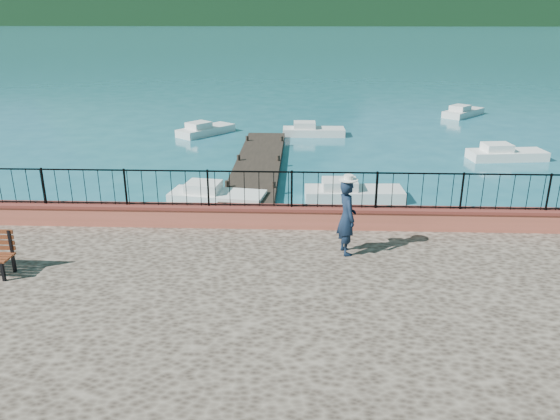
# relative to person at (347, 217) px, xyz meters

# --- Properties ---
(ground) EXTENTS (2000.00, 2000.00, 0.00)m
(ground) POSITION_rel_person_xyz_m (-1.02, -2.10, -2.11)
(ground) COLOR #19596B
(ground) RESTS_ON ground
(parapet) EXTENTS (28.00, 0.46, 0.58)m
(parapet) POSITION_rel_person_xyz_m (-1.02, 1.60, -0.62)
(parapet) COLOR #B85542
(parapet) RESTS_ON promenade
(railing) EXTENTS (27.00, 0.05, 0.95)m
(railing) POSITION_rel_person_xyz_m (-1.02, 1.60, 0.15)
(railing) COLOR black
(railing) RESTS_ON parapet
(dock) EXTENTS (2.00, 16.00, 0.30)m
(dock) POSITION_rel_person_xyz_m (-3.02, 9.90, -1.96)
(dock) COLOR #2D231C
(dock) RESTS_ON ground
(far_forest) EXTENTS (900.00, 60.00, 18.00)m
(far_forest) POSITION_rel_person_xyz_m (-1.02, 297.90, 6.89)
(far_forest) COLOR black
(far_forest) RESTS_ON ground
(companion_hill) EXTENTS (448.00, 384.00, 180.00)m
(companion_hill) POSITION_rel_person_xyz_m (218.98, 557.90, -2.11)
(companion_hill) COLOR #142D23
(companion_hill) RESTS_ON ground
(person) EXTENTS (0.58, 0.74, 1.81)m
(person) POSITION_rel_person_xyz_m (0.00, 0.00, 0.00)
(person) COLOR black
(person) RESTS_ON promenade
(hat) EXTENTS (0.44, 0.44, 0.12)m
(hat) POSITION_rel_person_xyz_m (0.00, 0.00, 0.97)
(hat) COLOR white
(hat) RESTS_ON person
(boat_0) EXTENTS (3.61, 1.80, 0.80)m
(boat_0) POSITION_rel_person_xyz_m (-4.14, 6.85, -1.71)
(boat_0) COLOR white
(boat_0) RESTS_ON ground
(boat_1) EXTENTS (3.68, 1.44, 0.80)m
(boat_1) POSITION_rel_person_xyz_m (0.91, 7.49, -1.71)
(boat_1) COLOR silver
(boat_1) RESTS_ON ground
(boat_2) EXTENTS (3.71, 1.71, 0.80)m
(boat_2) POSITION_rel_person_xyz_m (8.71, 13.74, -1.71)
(boat_2) COLOR white
(boat_2) RESTS_ON ground
(boat_3) EXTENTS (3.19, 3.50, 0.80)m
(boat_3) POSITION_rel_person_xyz_m (-6.58, 18.81, -1.71)
(boat_3) COLOR silver
(boat_3) RESTS_ON ground
(boat_4) EXTENTS (3.50, 1.36, 0.80)m
(boat_4) POSITION_rel_person_xyz_m (-0.40, 18.72, -1.71)
(boat_4) COLOR silver
(boat_4) RESTS_ON ground
(boat_5) EXTENTS (3.33, 3.47, 0.80)m
(boat_5) POSITION_rel_person_xyz_m (9.82, 25.35, -1.71)
(boat_5) COLOR silver
(boat_5) RESTS_ON ground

